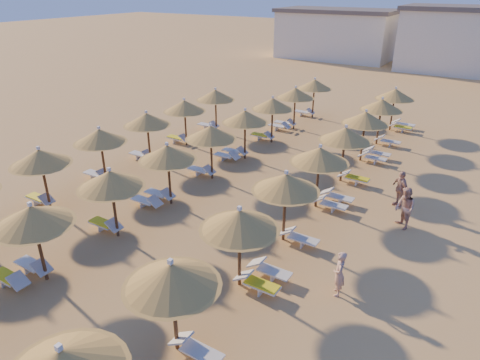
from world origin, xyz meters
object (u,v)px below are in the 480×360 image
Objects in this scene: beachgoer_a at (339,274)px; beachgoer_c at (400,189)px; parasol_row_west at (167,154)px; beachgoer_b at (405,208)px; parasol_row_east at (286,183)px.

beachgoer_c is at bearing 158.39° from beachgoer_a.
beachgoer_a is at bearing -12.82° from parasol_row_west.
beachgoer_a is at bearing -50.16° from beachgoer_b.
parasol_row_west is at bearing -107.07° from beachgoer_c.
beachgoer_a is 0.93× the size of beachgoer_c.
beachgoer_a is (3.10, -2.08, -1.73)m from parasol_row_east.
beachgoer_c is 2.06m from beachgoer_b.
parasol_row_east is 19.61× the size of beachgoer_b.
beachgoer_a is 0.88× the size of beachgoer_b.
parasol_row_east is 4.11m from beachgoer_a.
beachgoer_b is (3.94, 3.58, -1.62)m from parasol_row_east.
parasol_row_west is at bearing -122.98° from beachgoer_a.
parasol_row_east is at bearing -143.98° from beachgoer_a.
beachgoer_c is at bearing 156.46° from beachgoer_b.
beachgoer_c is (9.31, 5.54, -1.67)m from parasol_row_west.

